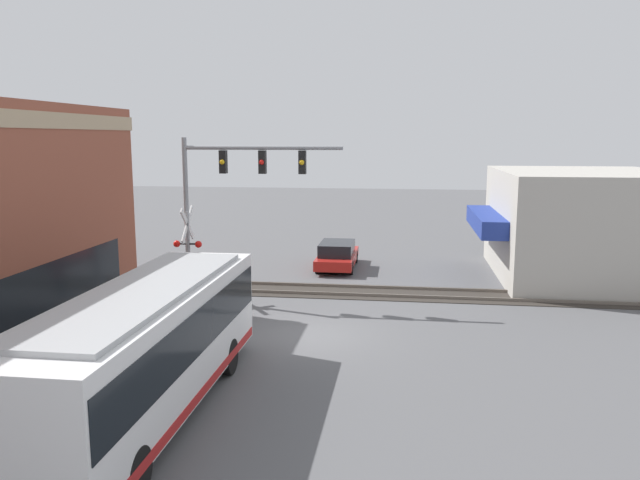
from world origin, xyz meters
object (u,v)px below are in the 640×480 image
object	(u,v)px
parked_car_red	(337,256)
pedestrian_at_crossing	(221,281)
city_bus	(145,347)
crossing_signal	(188,244)

from	to	relation	value
parked_car_red	pedestrian_at_crossing	distance (m)	8.22
parked_car_red	pedestrian_at_crossing	size ratio (longest dim) A/B	2.59
pedestrian_at_crossing	city_bus	bearing A→B (deg)	-172.93
parked_car_red	city_bus	bearing A→B (deg)	171.50
crossing_signal	pedestrian_at_crossing	distance (m)	2.02
crossing_signal	parked_car_red	world-z (taller)	crossing_signal
city_bus	crossing_signal	size ratio (longest dim) A/B	2.67
parked_car_red	crossing_signal	bearing A→B (deg)	142.64
pedestrian_at_crossing	parked_car_red	bearing A→B (deg)	-27.99
city_bus	pedestrian_at_crossing	xyz separation A→B (m)	(10.13, 1.26, -0.82)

